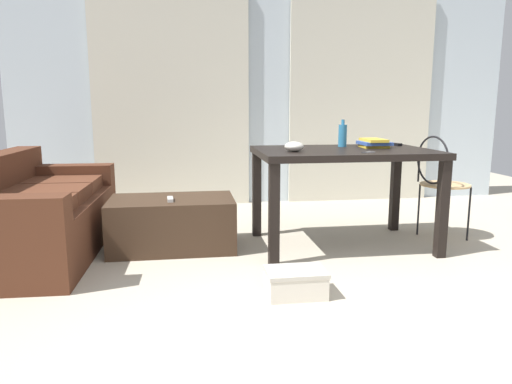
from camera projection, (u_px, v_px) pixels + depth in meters
The scene contains 14 objects.
ground_plane at pixel (316, 256), 3.55m from camera, with size 8.26×8.26×0.00m, color #B2A893.
wall_back at pixel (268, 84), 5.37m from camera, with size 5.62×0.10×2.69m, color silver.
curtains at pixel (269, 99), 5.32m from camera, with size 3.84×0.03×2.36m.
couch at pixel (34, 216), 3.53m from camera, with size 0.88×1.73×0.75m.
coffee_table at pixel (172, 223), 3.71m from camera, with size 0.95×0.57×0.40m.
craft_table at pixel (344, 162), 3.70m from camera, with size 1.35×0.89×0.77m.
wire_chair at pixel (439, 176), 3.93m from camera, with size 0.40×0.42×0.86m.
bottle_near at pixel (343, 135), 3.89m from camera, with size 0.07×0.07×0.22m.
bowl at pixel (294, 147), 3.49m from camera, with size 0.14×0.14×0.07m, color beige.
book_stack at pixel (374, 143), 3.82m from camera, with size 0.22×0.29×0.07m.
tv_remote_on_table at pixel (393, 144), 4.05m from camera, with size 0.04×0.18×0.02m, color black.
scissors at pixel (366, 152), 3.42m from camera, with size 0.12×0.09×0.00m.
tv_remote_primary at pixel (170, 199), 3.59m from camera, with size 0.04×0.14×0.02m, color #B7B7B2.
shoebox at pixel (296, 282), 2.80m from camera, with size 0.35×0.25×0.16m.
Camera 1 is at (-0.95, -1.98, 1.10)m, focal length 33.40 mm.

